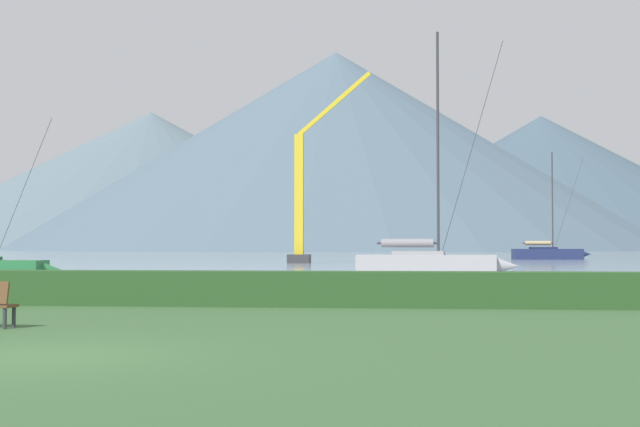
% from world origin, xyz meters
% --- Properties ---
extents(ground_plane, '(1000.00, 1000.00, 0.00)m').
position_xyz_m(ground_plane, '(0.00, 0.00, 0.00)').
color(ground_plane, '#385B33').
extents(harbor_water, '(320.00, 246.00, 0.00)m').
position_xyz_m(harbor_water, '(0.00, 137.00, 0.00)').
color(harbor_water, '#8C9EA3').
rests_on(harbor_water, ground_plane).
extents(hedge_line, '(80.00, 1.20, 0.96)m').
position_xyz_m(hedge_line, '(0.00, 11.00, 0.48)').
color(hedge_line, '#284C23').
rests_on(hedge_line, ground_plane).
extents(sailboat_slip_0, '(8.58, 3.15, 13.12)m').
position_xyz_m(sailboat_slip_0, '(6.77, 33.79, 0.73)').
color(sailboat_slip_0, '#9E9EA3').
rests_on(sailboat_slip_0, harbor_water).
extents(sailboat_slip_4, '(9.06, 3.44, 12.38)m').
position_xyz_m(sailboat_slip_4, '(21.82, 88.72, 0.75)').
color(sailboat_slip_4, navy).
rests_on(sailboat_slip_4, harbor_water).
extents(dock_crane, '(7.61, 2.00, 17.54)m').
position_xyz_m(dock_crane, '(-3.88, 65.79, 5.46)').
color(dock_crane, '#333338').
rests_on(dock_crane, ground_plane).
extents(distant_hill_west_ridge, '(208.19, 208.19, 60.27)m').
position_xyz_m(distant_hill_west_ridge, '(66.62, 385.33, 30.13)').
color(distant_hill_west_ridge, '#425666').
rests_on(distant_hill_west_ridge, ground_plane).
extents(distant_hill_central_peak, '(251.75, 251.75, 67.54)m').
position_xyz_m(distant_hill_central_peak, '(-120.66, 403.19, 33.77)').
color(distant_hill_central_peak, slate).
rests_on(distant_hill_central_peak, ground_plane).
extents(distant_hill_east_ridge, '(222.81, 222.81, 69.86)m').
position_xyz_m(distant_hill_east_ridge, '(-19.05, 289.42, 34.93)').
color(distant_hill_east_ridge, '#4C6070').
rests_on(distant_hill_east_ridge, ground_plane).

